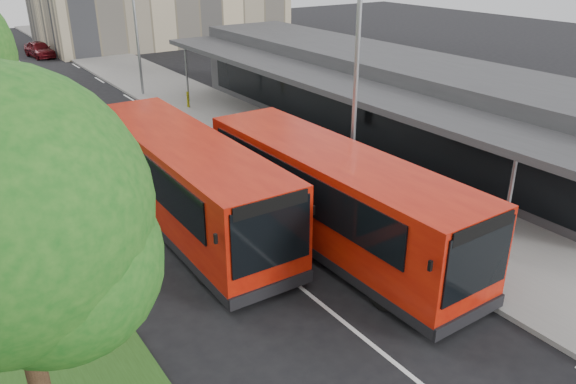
% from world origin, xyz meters
% --- Properties ---
extents(ground, '(120.00, 120.00, 0.00)m').
position_xyz_m(ground, '(0.00, 0.00, 0.00)').
color(ground, black).
rests_on(ground, ground).
extents(pavement, '(5.00, 80.00, 0.15)m').
position_xyz_m(pavement, '(6.00, 20.00, 0.07)').
color(pavement, gray).
rests_on(pavement, ground).
extents(lane_centre_line, '(0.12, 70.00, 0.01)m').
position_xyz_m(lane_centre_line, '(0.00, 15.00, 0.01)').
color(lane_centre_line, silver).
rests_on(lane_centre_line, ground).
extents(kerb_dashes, '(0.12, 56.00, 0.01)m').
position_xyz_m(kerb_dashes, '(3.30, 19.00, 0.01)').
color(kerb_dashes, silver).
rests_on(kerb_dashes, ground).
extents(station_building, '(7.70, 26.00, 4.00)m').
position_xyz_m(station_building, '(10.86, 8.00, 2.04)').
color(station_building, '#313134').
rests_on(station_building, ground).
extents(tree_near, '(4.56, 4.56, 7.31)m').
position_xyz_m(tree_near, '(-7.01, -2.95, 4.72)').
color(tree_near, black).
rests_on(tree_near, ground).
extents(lamp_post_near, '(1.44, 0.28, 8.00)m').
position_xyz_m(lamp_post_near, '(4.12, 2.00, 4.72)').
color(lamp_post_near, '#95989D').
rests_on(lamp_post_near, pavement).
extents(lamp_post_far, '(1.44, 0.28, 8.00)m').
position_xyz_m(lamp_post_far, '(4.12, 22.00, 4.72)').
color(lamp_post_far, '#95989D').
rests_on(lamp_post_far, pavement).
extents(bus_main, '(2.92, 10.80, 3.05)m').
position_xyz_m(bus_main, '(2.27, 0.57, 1.56)').
color(bus_main, red).
rests_on(bus_main, ground).
extents(bus_second, '(2.96, 10.92, 3.08)m').
position_xyz_m(bus_second, '(-0.94, 4.31, 1.58)').
color(bus_second, red).
rests_on(bus_second, ground).
extents(litter_bin, '(0.50, 0.50, 0.80)m').
position_xyz_m(litter_bin, '(5.24, 9.40, 0.55)').
color(litter_bin, '#342415').
rests_on(litter_bin, pavement).
extents(bollard, '(0.15, 0.15, 0.89)m').
position_xyz_m(bollard, '(5.22, 17.55, 0.59)').
color(bollard, '#EEEA0C').
rests_on(bollard, pavement).
extents(car_near, '(2.04, 4.06, 1.33)m').
position_xyz_m(car_near, '(1.86, 39.36, 0.66)').
color(car_near, '#520B11').
rests_on(car_near, ground).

